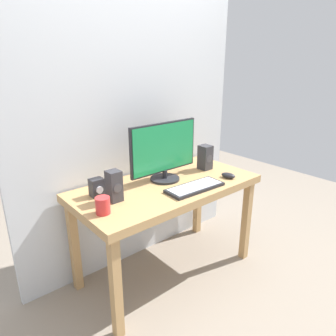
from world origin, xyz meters
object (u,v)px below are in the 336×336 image
at_px(monitor, 164,151).
at_px(audio_controller, 97,187).
at_px(speaker_right, 205,157).
at_px(speaker_left, 114,186).
at_px(keyboard_primary, 195,187).
at_px(coffee_mug, 103,205).
at_px(mouse, 228,175).
at_px(desk, 167,195).

distance_m(monitor, audio_controller, 0.55).
xyz_separation_m(speaker_right, audio_controller, (-0.93, 0.09, -0.04)).
distance_m(speaker_right, speaker_left, 0.89).
bearing_deg(keyboard_primary, coffee_mug, 172.27).
distance_m(mouse, speaker_right, 0.27).
bearing_deg(speaker_right, speaker_left, -177.00).
bearing_deg(speaker_right, mouse, -93.24).
distance_m(monitor, coffee_mug, 0.67).
relative_size(desk, audio_controller, 11.25).
xyz_separation_m(speaker_right, speaker_left, (-0.88, -0.05, 0.00)).
xyz_separation_m(monitor, coffee_mug, (-0.62, -0.19, -0.17)).
xyz_separation_m(mouse, audio_controller, (-0.92, 0.35, 0.04)).
relative_size(keyboard_primary, mouse, 3.97).
relative_size(desk, mouse, 12.40).
distance_m(mouse, speaker_left, 0.90).
height_order(monitor, coffee_mug, monitor).
height_order(speaker_right, speaker_left, speaker_left).
bearing_deg(speaker_left, desk, -0.07).
xyz_separation_m(desk, monitor, (0.05, 0.08, 0.31)).
height_order(desk, speaker_left, speaker_left).
height_order(desk, coffee_mug, coffee_mug).
bearing_deg(monitor, coffee_mug, -163.14).
xyz_separation_m(monitor, speaker_right, (0.41, -0.03, -0.12)).
bearing_deg(audio_controller, speaker_left, -70.37).
bearing_deg(audio_controller, monitor, -6.28).
distance_m(desk, speaker_right, 0.49).
bearing_deg(monitor, speaker_right, -4.89).
distance_m(speaker_left, coffee_mug, 0.19).
bearing_deg(coffee_mug, monitor, 16.86).
bearing_deg(keyboard_primary, monitor, 99.69).
height_order(keyboard_primary, speaker_right, speaker_right).
bearing_deg(monitor, mouse, -36.73).
relative_size(desk, speaker_left, 6.74).
bearing_deg(audio_controller, keyboard_primary, -30.37).
distance_m(monitor, speaker_left, 0.50).
xyz_separation_m(mouse, speaker_left, (-0.87, 0.21, 0.08)).
bearing_deg(keyboard_primary, audio_controller, 149.63).
distance_m(speaker_right, audio_controller, 0.94).
bearing_deg(coffee_mug, desk, 10.48).
xyz_separation_m(desk, keyboard_primary, (0.09, -0.20, 0.10)).
xyz_separation_m(monitor, mouse, (0.39, -0.29, -0.20)).
xyz_separation_m(mouse, speaker_right, (0.01, 0.26, 0.08)).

